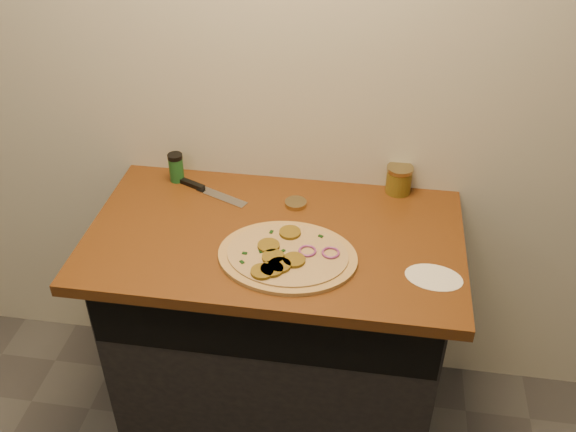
% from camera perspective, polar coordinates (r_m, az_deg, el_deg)
% --- Properties ---
extents(cabinet, '(1.10, 0.60, 0.86)m').
position_cam_1_polar(cabinet, '(2.39, -0.93, -10.05)').
color(cabinet, black).
rests_on(cabinet, ground).
extents(countertop, '(1.20, 0.70, 0.04)m').
position_cam_1_polar(countertop, '(2.07, -1.19, -1.92)').
color(countertop, '#623212').
rests_on(countertop, cabinet).
extents(pizza, '(0.44, 0.44, 0.03)m').
position_cam_1_polar(pizza, '(1.95, -0.09, -3.56)').
color(pizza, tan).
rests_on(pizza, countertop).
extents(chefs_knife, '(0.27, 0.15, 0.02)m').
position_cam_1_polar(chefs_knife, '(2.26, -7.34, 2.32)').
color(chefs_knife, '#B7BAC1').
rests_on(chefs_knife, countertop).
extents(mason_jar_lid, '(0.08, 0.08, 0.02)m').
position_cam_1_polar(mason_jar_lid, '(2.17, 0.69, 1.13)').
color(mason_jar_lid, '#9B895A').
rests_on(mason_jar_lid, countertop).
extents(salsa_jar, '(0.09, 0.09, 0.10)m').
position_cam_1_polar(salsa_jar, '(2.25, 9.84, 3.24)').
color(salsa_jar, '#9B2F0F').
rests_on(salsa_jar, countertop).
extents(spice_shaker, '(0.05, 0.05, 0.11)m').
position_cam_1_polar(spice_shaker, '(2.32, -9.91, 4.28)').
color(spice_shaker, '#1B5724').
rests_on(spice_shaker, countertop).
extents(flour_spill, '(0.19, 0.19, 0.00)m').
position_cam_1_polar(flour_spill, '(1.93, 12.83, -5.34)').
color(flour_spill, silver).
rests_on(flour_spill, countertop).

